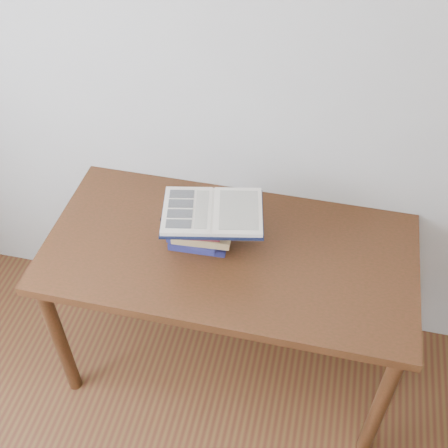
# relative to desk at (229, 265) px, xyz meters

# --- Properties ---
(desk) EXTENTS (1.47, 0.74, 0.79)m
(desk) POSITION_rel_desk_xyz_m (0.00, 0.00, 0.00)
(desk) COLOR #4F2313
(desk) RESTS_ON ground
(book_stack) EXTENTS (0.26, 0.20, 0.18)m
(book_stack) POSITION_rel_desk_xyz_m (-0.12, 0.01, 0.19)
(book_stack) COLOR #1A1B50
(book_stack) RESTS_ON desk
(open_book) EXTENTS (0.42, 0.33, 0.03)m
(open_book) POSITION_rel_desk_xyz_m (-0.07, -0.00, 0.29)
(open_book) COLOR black
(open_book) RESTS_ON book_stack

